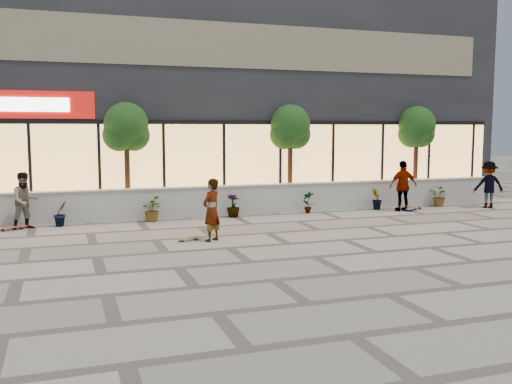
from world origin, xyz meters
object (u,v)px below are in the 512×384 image
object	(u,v)px
tree_east	(417,129)
tree_midwest	(126,130)
skater_center	(212,210)
skateboard_center	(189,238)
tree_mideast	(290,130)
skater_left	(25,201)
skater_right_far	(489,185)
skateboard_right_far	(412,208)
skater_right_near	(403,186)
skateboard_right_near	(413,207)
skateboard_left	(12,227)

from	to	relation	value
tree_east	tree_midwest	bearing A→B (deg)	180.00
tree_east	skater_center	distance (m)	11.26
skateboard_center	skater_center	bearing A→B (deg)	-41.96
tree_mideast	skater_left	bearing A→B (deg)	-171.34
tree_midwest	skater_left	size ratio (longest dim) A/B	2.28
tree_east	skater_right_far	world-z (taller)	tree_east
skater_center	skater_right_far	world-z (taller)	skater_right_far
skater_left	skateboard_right_far	world-z (taller)	skater_left
tree_east	skater_right_near	bearing A→B (deg)	-133.62
tree_east	skateboard_right_near	size ratio (longest dim) A/B	4.76
tree_midwest	tree_east	world-z (taller)	same
skateboard_left	skateboard_right_far	xyz separation A→B (m)	(13.69, -0.36, -0.00)
tree_east	skateboard_center	size ratio (longest dim) A/B	5.41
tree_mideast	skater_right_near	size ratio (longest dim) A/B	2.10
tree_mideast	skateboard_center	xyz separation A→B (m)	(-4.91, -4.81, -2.91)
tree_mideast	skateboard_left	xyz separation A→B (m)	(-9.59, -1.53, -2.90)
skateboard_center	skateboard_right_far	bearing A→B (deg)	-1.22
skater_left	skater_center	bearing A→B (deg)	-57.97
skateboard_left	tree_midwest	bearing A→B (deg)	-0.37
skater_right_near	skateboard_left	world-z (taller)	skater_right_near
skater_right_near	skateboard_center	size ratio (longest dim) A/B	2.57
tree_mideast	skater_left	size ratio (longest dim) A/B	2.28
tree_east	skateboard_right_near	xyz separation A→B (m)	(-1.08, -1.50, -2.90)
skater_right_near	skateboard_right_near	bearing A→B (deg)	-148.33
skateboard_right_near	skater_right_far	bearing A→B (deg)	12.97
tree_mideast	skateboard_center	size ratio (longest dim) A/B	5.41
skater_left	skater_right_far	xyz separation A→B (m)	(16.50, -0.78, 0.03)
skater_center	skater_left	xyz separation A→B (m)	(-4.86, 3.66, 0.01)
skater_left	skateboard_right_near	distance (m)	13.64
tree_mideast	skateboard_center	bearing A→B (deg)	-135.58
tree_midwest	tree_east	xyz separation A→B (m)	(11.50, 0.00, 0.00)
skateboard_right_near	tree_mideast	bearing A→B (deg)	-172.55
skater_right_far	skater_center	bearing A→B (deg)	32.82
skater_right_far	skateboard_right_near	xyz separation A→B (m)	(-2.88, 0.68, -0.81)
skater_right_far	skateboard_center	size ratio (longest dim) A/B	2.45
skateboard_left	skater_left	bearing A→B (deg)	-5.40
tree_east	tree_mideast	bearing A→B (deg)	180.00
tree_midwest	skater_right_far	distance (m)	13.64
tree_midwest	skater_left	xyz separation A→B (m)	(-3.20, -1.40, -2.12)
tree_east	skater_center	bearing A→B (deg)	-152.79
skater_left	skateboard_center	size ratio (longest dim) A/B	2.38
tree_east	skateboard_right_near	distance (m)	3.44
skater_left	skateboard_center	xyz separation A→B (m)	(4.28, -3.41, -0.79)
skateboard_left	skateboard_right_near	distance (m)	14.01
skater_right_far	skateboard_center	bearing A→B (deg)	31.10
tree_midwest	skater_center	world-z (taller)	tree_midwest
tree_midwest	tree_east	bearing A→B (deg)	0.00
skater_right_far	tree_mideast	bearing A→B (deg)	2.31
skater_center	skater_right_near	distance (m)	8.65
tree_east	skateboard_left	bearing A→B (deg)	-174.22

